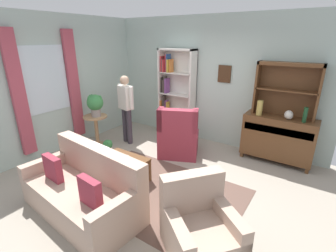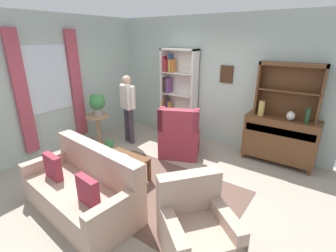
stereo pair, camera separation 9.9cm
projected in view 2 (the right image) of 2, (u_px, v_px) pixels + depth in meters
The scene contains 19 objects.
ground_plane at pixel (157, 179), 4.28m from camera, with size 5.40×4.60×0.02m, color #9E9384.
wall_back at pixel (214, 82), 5.43m from camera, with size 5.00×0.09×2.80m.
wall_left at pixel (60, 85), 5.14m from camera, with size 0.16×4.20×2.80m.
area_rug at pixel (155, 191), 3.93m from camera, with size 2.69×1.82×0.01m, color brown.
bookshelf at pixel (176, 95), 5.90m from camera, with size 0.90×0.30×2.10m.
sideboard at pixel (280, 138), 4.68m from camera, with size 1.30×0.45×0.92m.
sideboard_hutch at pixel (290, 83), 4.41m from camera, with size 1.10×0.26×1.00m.
vase_tall at pixel (261, 108), 4.64m from camera, with size 0.11×0.11×0.29m, color tan.
vase_round at pixel (291, 116), 4.39m from camera, with size 0.15×0.15×0.17m, color beige.
bottle_wine at pixel (307, 116), 4.21m from camera, with size 0.07×0.07×0.27m, color #194223.
couch_floral at pixel (83, 190), 3.43m from camera, with size 1.87×1.01×0.90m.
armchair_floral at pixel (196, 231), 2.74m from camera, with size 1.08×1.07×0.88m.
wingback_chair at pixel (180, 138), 5.02m from camera, with size 1.04×1.05×1.05m.
plant_stand at pixel (98, 127), 5.49m from camera, with size 0.52×0.52×0.71m.
potted_plant_large at pixel (97, 103), 5.28m from camera, with size 0.35×0.35×0.48m.
potted_plant_small at pixel (109, 145), 5.24m from camera, with size 0.21×0.21×0.29m.
person_reading at pixel (128, 105), 5.50m from camera, with size 0.52×0.28×1.56m.
coffee_table at pixel (124, 161), 4.14m from camera, with size 0.80×0.50×0.42m.
book_stack at pixel (124, 158), 4.03m from camera, with size 0.18×0.15×0.09m.
Camera 2 is at (2.30, -2.90, 2.33)m, focal length 26.09 mm.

